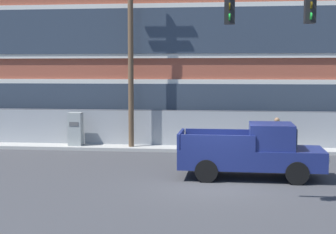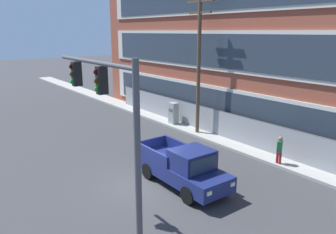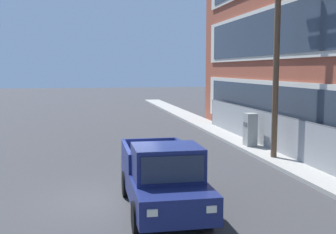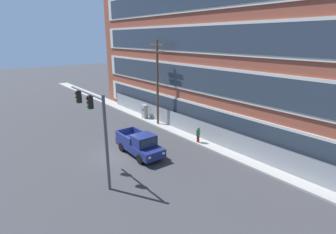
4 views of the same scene
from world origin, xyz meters
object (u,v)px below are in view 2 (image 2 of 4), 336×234
object	(u,v)px
traffic_signal_mast	(111,114)
pickup_truck_navy	(183,167)
pedestrian_near_cabinet	(279,149)
electrical_cabinet	(173,114)
utility_pole_near_corner	(199,60)

from	to	relation	value
traffic_signal_mast	pickup_truck_navy	size ratio (longest dim) A/B	1.23
pickup_truck_navy	pedestrian_near_cabinet	distance (m)	5.78
traffic_signal_mast	electrical_cabinet	xyz separation A→B (m)	(-10.12, 10.50, -3.64)
pickup_truck_navy	utility_pole_near_corner	bearing A→B (deg)	133.17
utility_pole_near_corner	pedestrian_near_cabinet	distance (m)	8.13
traffic_signal_mast	utility_pole_near_corner	size ratio (longest dim) A/B	0.68
pedestrian_near_cabinet	electrical_cabinet	bearing A→B (deg)	177.68
traffic_signal_mast	pickup_truck_navy	bearing A→B (deg)	110.96
electrical_cabinet	traffic_signal_mast	bearing A→B (deg)	-46.05
pickup_truck_navy	pedestrian_near_cabinet	size ratio (longest dim) A/B	3.08
pickup_truck_navy	utility_pole_near_corner	size ratio (longest dim) A/B	0.55
pickup_truck_navy	electrical_cabinet	distance (m)	10.34
pedestrian_near_cabinet	traffic_signal_mast	bearing A→B (deg)	-87.78
pedestrian_near_cabinet	utility_pole_near_corner	bearing A→B (deg)	177.09
electrical_cabinet	pedestrian_near_cabinet	xyz separation A→B (m)	(9.73, -0.39, 0.08)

